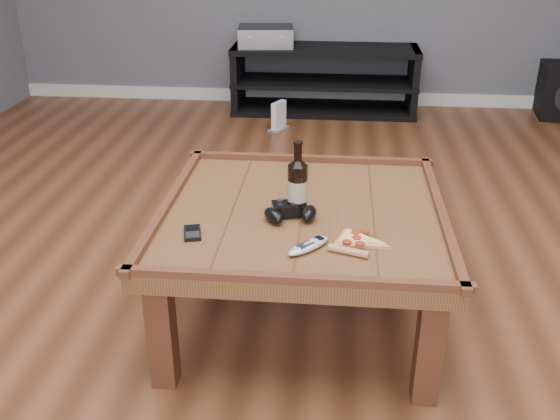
# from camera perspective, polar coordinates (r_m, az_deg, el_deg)

# --- Properties ---
(ground) EXTENTS (6.00, 6.00, 0.00)m
(ground) POSITION_cam_1_polar(r_m,az_deg,el_deg) (2.45, 1.91, -9.54)
(ground) COLOR #4B2715
(ground) RESTS_ON ground
(baseboard) EXTENTS (5.00, 0.02, 0.10)m
(baseboard) POSITION_cam_1_polar(r_m,az_deg,el_deg) (5.17, 4.09, 10.27)
(baseboard) COLOR silver
(baseboard) RESTS_ON ground
(coffee_table) EXTENTS (1.03, 1.03, 0.48)m
(coffee_table) POSITION_cam_1_polar(r_m,az_deg,el_deg) (2.25, 2.06, -1.36)
(coffee_table) COLOR #513217
(coffee_table) RESTS_ON ground
(media_console) EXTENTS (1.40, 0.45, 0.50)m
(media_console) POSITION_cam_1_polar(r_m,az_deg,el_deg) (4.89, 4.08, 11.75)
(media_console) COLOR black
(media_console) RESTS_ON ground
(beer_bottle) EXTENTS (0.07, 0.07, 0.27)m
(beer_bottle) POSITION_cam_1_polar(r_m,az_deg,el_deg) (2.15, 1.61, 2.24)
(beer_bottle) COLOR black
(beer_bottle) RESTS_ON coffee_table
(game_controller) EXTENTS (0.20, 0.16, 0.06)m
(game_controller) POSITION_cam_1_polar(r_m,az_deg,el_deg) (2.15, 0.96, -0.15)
(game_controller) COLOR black
(game_controller) RESTS_ON coffee_table
(pizza_slice) EXTENTS (0.21, 0.26, 0.02)m
(pizza_slice) POSITION_cam_1_polar(r_m,az_deg,el_deg) (2.01, 6.91, -2.90)
(pizza_slice) COLOR tan
(pizza_slice) RESTS_ON coffee_table
(smartphone) EXTENTS (0.08, 0.11, 0.01)m
(smartphone) POSITION_cam_1_polar(r_m,az_deg,el_deg) (2.07, -8.01, -2.07)
(smartphone) COLOR black
(smartphone) RESTS_ON coffee_table
(remote_control) EXTENTS (0.15, 0.16, 0.02)m
(remote_control) POSITION_cam_1_polar(r_m,az_deg,el_deg) (1.96, 2.63, -3.27)
(remote_control) COLOR #A2A8AF
(remote_control) RESTS_ON coffee_table
(av_receiver) EXTENTS (0.44, 0.38, 0.14)m
(av_receiver) POSITION_cam_1_polar(r_m,az_deg,el_deg) (4.85, -1.32, 15.60)
(av_receiver) COLOR black
(av_receiver) RESTS_ON media_console
(game_console) EXTENTS (0.15, 0.19, 0.20)m
(game_console) POSITION_cam_1_polar(r_m,az_deg,el_deg) (4.48, -0.11, 8.49)
(game_console) COLOR slate
(game_console) RESTS_ON ground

